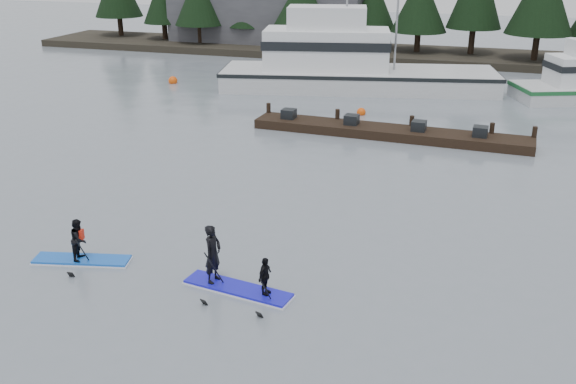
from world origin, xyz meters
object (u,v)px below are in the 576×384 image
(fishing_boat_large, at_px, (350,77))
(paddleboard_solo, at_px, (80,246))
(paddleboard_duo, at_px, (231,269))
(floating_dock, at_px, (389,132))

(fishing_boat_large, distance_m, paddleboard_solo, 27.56)
(paddleboard_solo, bearing_deg, fishing_boat_large, 71.62)
(paddleboard_duo, bearing_deg, paddleboard_solo, -173.21)
(floating_dock, height_order, paddleboard_solo, paddleboard_solo)
(fishing_boat_large, distance_m, floating_dock, 11.62)
(paddleboard_solo, distance_m, paddleboard_duo, 5.16)
(fishing_boat_large, xyz_separation_m, paddleboard_solo, (-2.49, -27.44, -0.26))
(fishing_boat_large, height_order, paddleboard_duo, fishing_boat_large)
(floating_dock, xyz_separation_m, paddleboard_duo, (-1.80, -16.88, 0.42))
(paddleboard_solo, relative_size, paddleboard_duo, 0.92)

